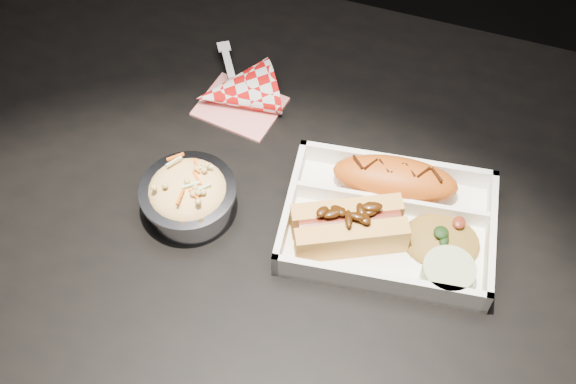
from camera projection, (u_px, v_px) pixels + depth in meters
The scene contains 8 objects.
dining_table at pixel (305, 246), 0.98m from camera, with size 1.20×0.80×0.75m.
food_tray at pixel (388, 225), 0.88m from camera, with size 0.27×0.21×0.04m.
fried_pastry at pixel (395, 179), 0.89m from camera, with size 0.16×0.06×0.05m, color #C35513.
hotdog at pixel (349, 226), 0.85m from camera, with size 0.14×0.11×0.06m.
fried_rice_mound at pixel (442, 236), 0.85m from camera, with size 0.09×0.08×0.03m, color olive.
cupcake_liner at pixel (448, 274), 0.82m from camera, with size 0.06×0.06×0.03m, color #A6B88B.
foil_coleslaw_cup at pixel (188, 195), 0.88m from camera, with size 0.12×0.12×0.07m.
napkin_fork at pixel (236, 93), 1.00m from camera, with size 0.15×0.16×0.10m.
Camera 1 is at (0.15, -0.49, 1.49)m, focal length 45.00 mm.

